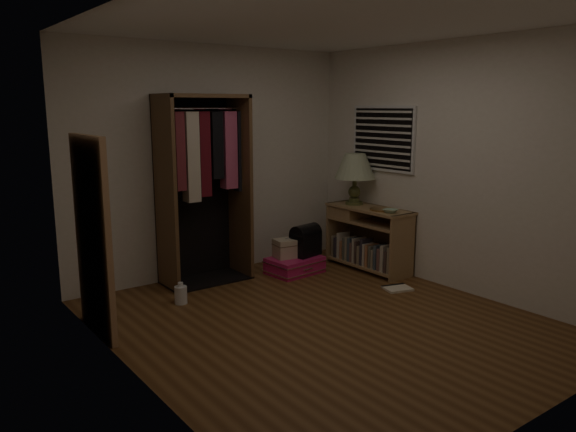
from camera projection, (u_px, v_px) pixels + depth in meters
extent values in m
plane|color=brown|center=(324.00, 323.00, 5.07)|extent=(4.00, 4.00, 0.00)
cube|color=silver|center=(212.00, 162.00, 6.40)|extent=(3.50, 0.02, 2.60)
cube|color=silver|center=(550.00, 216.00, 3.25)|extent=(3.50, 0.02, 2.60)
cube|color=silver|center=(454.00, 167.00, 5.85)|extent=(0.02, 4.00, 2.60)
cube|color=silver|center=(129.00, 200.00, 3.80)|extent=(0.02, 4.00, 2.60)
cube|color=white|center=(328.00, 22.00, 4.57)|extent=(3.50, 4.00, 0.01)
cube|color=white|center=(383.00, 139.00, 6.58)|extent=(0.03, 0.96, 0.76)
cube|color=black|center=(383.00, 139.00, 6.58)|extent=(0.03, 0.90, 0.70)
cube|color=silver|center=(381.00, 165.00, 6.63)|extent=(0.01, 0.88, 0.02)
cube|color=silver|center=(381.00, 159.00, 6.61)|extent=(0.01, 0.88, 0.02)
cube|color=silver|center=(382.00, 152.00, 6.60)|extent=(0.01, 0.88, 0.02)
cube|color=silver|center=(382.00, 145.00, 6.58)|extent=(0.01, 0.88, 0.02)
cube|color=silver|center=(382.00, 139.00, 6.57)|extent=(0.01, 0.88, 0.02)
cube|color=silver|center=(382.00, 132.00, 6.55)|extent=(0.01, 0.88, 0.02)
cube|color=silver|center=(382.00, 125.00, 6.54)|extent=(0.01, 0.88, 0.02)
cube|color=silver|center=(383.00, 118.00, 6.52)|extent=(0.01, 0.88, 0.02)
cube|color=silver|center=(383.00, 112.00, 6.51)|extent=(0.01, 0.88, 0.02)
cube|color=#9B754B|center=(403.00, 247.00, 6.27)|extent=(0.40, 0.03, 0.75)
cube|color=#9B754B|center=(339.00, 230.00, 7.11)|extent=(0.40, 0.03, 0.75)
cube|color=#9B754B|center=(368.00, 264.00, 6.75)|extent=(0.40, 1.04, 0.03)
cube|color=#9B754B|center=(369.00, 222.00, 6.65)|extent=(0.40, 1.04, 0.03)
cube|color=#9B754B|center=(370.00, 209.00, 6.62)|extent=(0.42, 1.12, 0.03)
cube|color=brown|center=(380.00, 236.00, 6.80)|extent=(0.02, 1.10, 0.75)
cube|color=#9B754B|center=(350.00, 212.00, 6.89)|extent=(0.36, 0.38, 0.13)
cube|color=gray|center=(394.00, 260.00, 6.31)|extent=(0.20, 0.03, 0.30)
cube|color=#4C3833|center=(390.00, 262.00, 6.34)|extent=(0.17, 0.04, 0.25)
cube|color=#B7AD99|center=(386.00, 258.00, 6.37)|extent=(0.16, 0.05, 0.30)
cube|color=brown|center=(382.00, 259.00, 6.42)|extent=(0.16, 0.04, 0.26)
cube|color=#3F4C59|center=(381.00, 257.00, 6.47)|extent=(0.21, 0.04, 0.28)
cube|color=gray|center=(376.00, 259.00, 6.50)|extent=(0.16, 0.03, 0.22)
cube|color=#59594C|center=(375.00, 256.00, 6.54)|extent=(0.21, 0.04, 0.26)
cube|color=#B2724C|center=(372.00, 255.00, 6.58)|extent=(0.20, 0.04, 0.26)
cube|color=beige|center=(368.00, 254.00, 6.61)|extent=(0.18, 0.03, 0.26)
cube|color=#332D38|center=(366.00, 252.00, 6.64)|extent=(0.18, 0.04, 0.32)
cube|color=gray|center=(364.00, 254.00, 6.69)|extent=(0.20, 0.04, 0.22)
cube|color=#4C3833|center=(360.00, 252.00, 6.72)|extent=(0.16, 0.03, 0.27)
cube|color=#B7AD99|center=(359.00, 250.00, 6.75)|extent=(0.21, 0.04, 0.30)
cube|color=brown|center=(357.00, 251.00, 6.80)|extent=(0.22, 0.03, 0.24)
cube|color=#3F4C59|center=(354.00, 249.00, 6.82)|extent=(0.21, 0.04, 0.29)
cube|color=gray|center=(350.00, 248.00, 6.84)|extent=(0.17, 0.04, 0.29)
cube|color=#59594C|center=(348.00, 248.00, 6.88)|extent=(0.17, 0.03, 0.27)
cube|color=#B2724C|center=(345.00, 249.00, 6.92)|extent=(0.16, 0.04, 0.23)
cube|color=beige|center=(343.00, 245.00, 6.96)|extent=(0.19, 0.04, 0.32)
cube|color=#332D38|center=(340.00, 247.00, 7.01)|extent=(0.19, 0.05, 0.25)
cube|color=gray|center=(338.00, 245.00, 7.05)|extent=(0.21, 0.04, 0.26)
cube|color=brown|center=(165.00, 194.00, 5.83)|extent=(0.04, 0.50, 2.05)
cube|color=brown|center=(240.00, 187.00, 6.37)|extent=(0.04, 0.50, 2.05)
cube|color=brown|center=(201.00, 96.00, 5.90)|extent=(0.95, 0.50, 0.04)
cube|color=black|center=(194.00, 188.00, 6.28)|extent=(0.95, 0.02, 2.05)
cube|color=black|center=(207.00, 280.00, 6.29)|extent=(0.95, 0.50, 0.02)
cylinder|color=white|center=(202.00, 109.00, 5.93)|extent=(0.87, 0.02, 0.02)
cube|color=maroon|center=(178.00, 151.00, 5.82)|extent=(0.10, 0.15, 0.81)
cube|color=beige|center=(191.00, 157.00, 5.92)|extent=(0.15, 0.16, 0.95)
cube|color=#590F19|center=(204.00, 154.00, 6.00)|extent=(0.12, 0.11, 0.91)
cube|color=black|center=(215.00, 145.00, 6.07)|extent=(0.13, 0.13, 0.72)
cube|color=#BF4C72|center=(228.00, 150.00, 6.18)|extent=(0.15, 0.14, 0.84)
cube|color=black|center=(242.00, 151.00, 6.28)|extent=(0.15, 0.12, 0.89)
cube|color=#AC7B53|center=(93.00, 237.00, 4.70)|extent=(0.05, 0.80, 1.70)
cube|color=white|center=(96.00, 236.00, 4.71)|extent=(0.01, 0.68, 1.58)
cube|color=#D1195F|center=(295.00, 265.00, 6.57)|extent=(0.64, 0.48, 0.19)
cube|color=white|center=(295.00, 269.00, 6.58)|extent=(0.66, 0.50, 0.01)
cube|color=white|center=(295.00, 261.00, 6.56)|extent=(0.66, 0.50, 0.01)
cylinder|color=white|center=(308.00, 269.00, 6.40)|extent=(0.14, 0.03, 0.02)
cube|color=#BDAE91|center=(288.00, 248.00, 6.54)|extent=(0.35, 0.26, 0.22)
cube|color=brown|center=(288.00, 244.00, 6.53)|extent=(0.35, 0.27, 0.01)
cylinder|color=white|center=(288.00, 238.00, 6.51)|extent=(0.09, 0.03, 0.01)
cube|color=black|center=(306.00, 245.00, 6.61)|extent=(0.38, 0.28, 0.26)
cylinder|color=black|center=(306.00, 234.00, 6.59)|extent=(0.38, 0.28, 0.22)
cylinder|color=#494F26|center=(354.00, 203.00, 6.82)|extent=(0.26, 0.26, 0.04)
cylinder|color=#494F26|center=(354.00, 200.00, 6.82)|extent=(0.15, 0.15, 0.04)
sphere|color=#494F26|center=(354.00, 192.00, 6.80)|extent=(0.18, 0.18, 0.15)
cylinder|color=#494F26|center=(355.00, 182.00, 6.78)|extent=(0.06, 0.06, 0.09)
cone|color=beige|center=(355.00, 166.00, 6.74)|extent=(0.61, 0.61, 0.30)
cone|color=beige|center=(355.00, 166.00, 6.74)|extent=(0.54, 0.54, 0.28)
cylinder|color=#9F743D|center=(383.00, 209.00, 6.45)|extent=(0.39, 0.39, 0.02)
imported|color=#9EBE9E|center=(390.00, 211.00, 6.29)|extent=(0.19, 0.19, 0.04)
cylinder|color=white|center=(181.00, 295.00, 5.55)|extent=(0.16, 0.16, 0.18)
cylinder|color=white|center=(180.00, 285.00, 5.53)|extent=(0.07, 0.07, 0.04)
cube|color=#F0E5C9|center=(397.00, 288.00, 5.99)|extent=(0.33, 0.29, 0.02)
cube|color=black|center=(393.00, 286.00, 6.08)|extent=(0.28, 0.11, 0.03)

